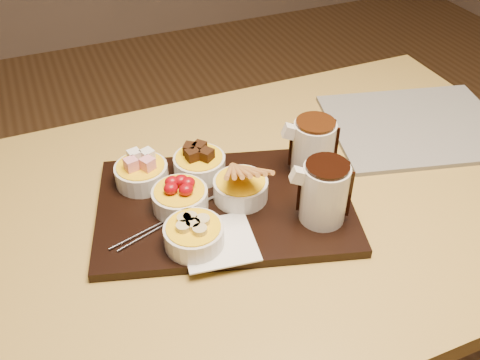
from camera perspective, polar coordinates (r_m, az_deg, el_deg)
name	(u,v)px	position (r m, az deg, el deg)	size (l,w,h in m)	color
dining_table	(273,232)	(1.08, 3.53, -5.58)	(1.20, 0.80, 0.75)	#B69543
serving_board	(225,206)	(0.98, -1.62, -2.75)	(0.46, 0.30, 0.02)	black
napkin	(218,241)	(0.90, -2.31, -6.55)	(0.12, 0.12, 0.00)	white
bowl_marshmallows	(142,174)	(1.02, -10.45, 0.60)	(0.10, 0.10, 0.04)	silver
bowl_cake	(200,165)	(1.03, -4.33, 1.56)	(0.10, 0.10, 0.04)	silver
bowl_strawberries	(180,199)	(0.96, -6.40, -2.04)	(0.10, 0.10, 0.04)	silver
bowl_biscotti	(241,189)	(0.97, 0.06, -0.99)	(0.10, 0.10, 0.04)	silver
bowl_bananas	(194,236)	(0.89, -4.93, -5.95)	(0.10, 0.10, 0.04)	silver
pitcher_dark_chocolate	(324,193)	(0.92, 8.97, -1.42)	(0.08, 0.08, 0.11)	silver
pitcher_milk_chocolate	(313,149)	(1.02, 7.80, 3.32)	(0.08, 0.08, 0.11)	silver
fondue_skewers	(175,215)	(0.95, -6.90, -3.78)	(0.26, 0.03, 0.01)	silver
newspaper	(416,126)	(1.26, 18.28, 5.52)	(0.38, 0.30, 0.01)	beige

